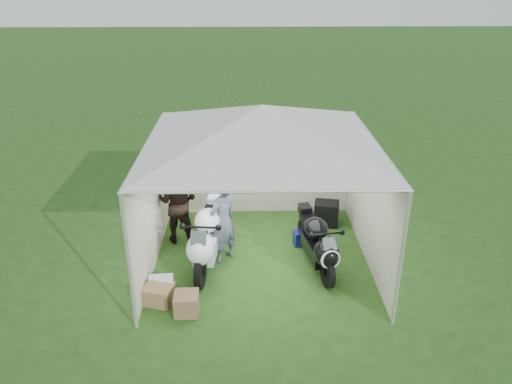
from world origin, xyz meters
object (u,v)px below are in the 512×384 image
person_blue_jacket (223,221)px  crate_0 (161,286)px  canopy_tent (262,128)px  paddock_stand (303,238)px  crate_1 (187,304)px  motorcycle_white (206,237)px  equipment_box (326,213)px  person_dark_jacket (178,202)px  crate_3 (158,295)px  crate_2 (166,290)px  motorcycle_black (318,243)px

person_blue_jacket → crate_0: bearing=-1.5°
canopy_tent → paddock_stand: canopy_tent is taller
canopy_tent → paddock_stand: bearing=27.9°
crate_1 → paddock_stand: bearing=45.3°
motorcycle_white → person_blue_jacket: size_ratio=1.34×
canopy_tent → person_blue_jacket: size_ratio=3.42×
equipment_box → paddock_stand: bearing=-124.6°
canopy_tent → person_dark_jacket: size_ratio=3.26×
paddock_stand → person_dark_jacket: 2.61m
crate_0 → crate_3: crate_3 is taller
canopy_tent → crate_1: (-1.25, -1.68, -2.40)m
equipment_box → crate_3: bearing=-139.5°
person_dark_jacket → crate_2: size_ratio=6.36×
equipment_box → person_blue_jacket: bearing=-147.7°
motorcycle_black → person_dark_jacket: size_ratio=1.13×
paddock_stand → crate_0: (-2.61, -1.59, -0.01)m
crate_0 → paddock_stand: bearing=31.3°
motorcycle_white → crate_0: motorcycle_white is taller
motorcycle_white → paddock_stand: bearing=27.9°
canopy_tent → paddock_stand: 2.62m
canopy_tent → crate_3: bearing=-140.8°
canopy_tent → person_blue_jacket: (-0.72, -0.07, -1.75)m
person_dark_jacket → crate_2: 2.03m
canopy_tent → crate_0: canopy_tent is taller
crate_0 → crate_2: crate_0 is taller
person_dark_jacket → crate_2: person_dark_jacket is taller
motorcycle_black → crate_3: 2.97m
canopy_tent → equipment_box: (1.45, 1.30, -2.32)m
motorcycle_white → paddock_stand: motorcycle_white is taller
person_blue_jacket → crate_3: size_ratio=3.52×
person_dark_jacket → crate_0: size_ratio=4.17×
motorcycle_white → person_blue_jacket: bearing=43.6°
motorcycle_white → equipment_box: size_ratio=4.28×
motorcycle_black → crate_0: 2.89m
person_dark_jacket → crate_3: size_ratio=3.69×
motorcycle_white → motorcycle_black: 2.04m
crate_1 → motorcycle_white: bearing=80.1°
paddock_stand → crate_2: bearing=-146.8°
equipment_box → crate_1: (-2.70, -2.98, -0.09)m
paddock_stand → crate_1: size_ratio=1.01×
crate_0 → equipment_box: bearing=37.3°
crate_3 → canopy_tent: bearing=39.2°
motorcycle_white → person_dark_jacket: size_ratio=1.28×
person_blue_jacket → motorcycle_white: bearing=-9.7°
crate_1 → crate_3: bearing=152.9°
motorcycle_white → paddock_stand: size_ratio=5.68×
equipment_box → crate_3: (-3.19, -2.73, -0.10)m
person_blue_jacket → crate_0: person_blue_jacket is taller
canopy_tent → motorcycle_white: 2.23m
canopy_tent → person_dark_jacket: bearing=157.3°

